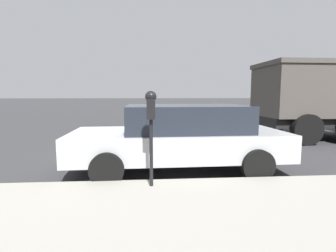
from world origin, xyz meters
TOP-DOWN VIEW (x-y plane):
  - ground_plane at (0.00, 0.00)m, footprint 220.00×220.00m
  - parking_meter at (-2.53, -0.25)m, footprint 0.21×0.19m
  - car_silver at (-1.14, -0.91)m, footprint 2.18×4.67m

SIDE VIEW (x-z plane):
  - ground_plane at x=0.00m, z-range 0.00..0.00m
  - car_silver at x=-1.14m, z-range 0.04..1.49m
  - parking_meter at x=-2.53m, z-range 0.56..2.17m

